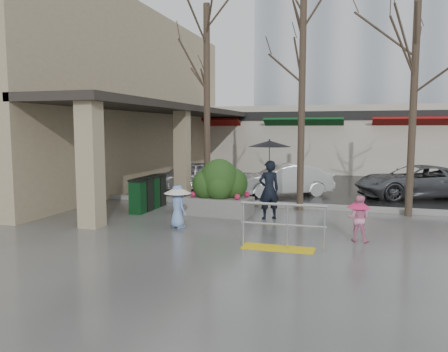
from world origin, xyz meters
The scene contains 21 objects.
ground centered at (0.00, 0.00, 0.00)m, with size 120.00×120.00×0.00m, color #51514F.
street_asphalt centered at (0.00, 22.00, 0.01)m, with size 120.00×36.00×0.01m, color black.
curb centered at (0.00, 4.00, 0.07)m, with size 120.00×0.30×0.15m, color gray.
near_building centered at (-9.00, 8.00, 4.00)m, with size 6.00×18.00×8.00m, color tan.
canopy_slab centered at (-4.80, 8.00, 3.62)m, with size 2.80×18.00×0.25m, color #2D2823.
pillar_front centered at (-3.90, -0.50, 1.75)m, with size 0.55×0.55×3.50m, color tan.
pillar_back centered at (-3.90, 6.00, 1.75)m, with size 0.55×0.55×3.50m, color tan.
storefront_row centered at (2.00, 17.97, 2.01)m, with size 34.00×6.74×4.00m.
office_tower centered at (4.00, 30.00, 12.50)m, with size 18.00×12.00×25.00m, color #8C99A8.
handrail centered at (1.36, -1.20, 0.38)m, with size 1.90×0.50×1.03m.
tree_west centered at (-2.00, 3.60, 5.08)m, with size 3.20×3.20×6.80m.
tree_midwest centered at (1.20, 3.60, 5.23)m, with size 3.20×3.20×7.00m.
tree_mideast centered at (4.50, 3.60, 4.86)m, with size 3.20×3.20×6.50m.
woman centered at (0.49, 1.93, 1.39)m, with size 1.26×1.26×2.36m.
child_pink centered at (3.00, 0.01, 0.61)m, with size 0.60×0.55×1.09m.
child_blue centered at (-1.64, 0.09, 0.71)m, with size 0.74×0.74×1.16m.
planter centered at (-1.08, 2.10, 0.83)m, with size 2.06×1.20×1.74m.
news_boxes centered at (-3.60, 2.29, 0.54)m, with size 0.44×1.94×1.08m.
car_a centered at (-4.05, 6.88, 0.63)m, with size 1.49×3.70×1.26m, color silver.
car_b centered at (0.19, 6.61, 0.63)m, with size 1.33×3.82×1.26m, color silver.
car_c centered at (5.15, 7.49, 0.63)m, with size 2.09×4.53×1.26m, color #55585D.
Camera 1 is at (2.86, -10.61, 2.65)m, focal length 35.00 mm.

